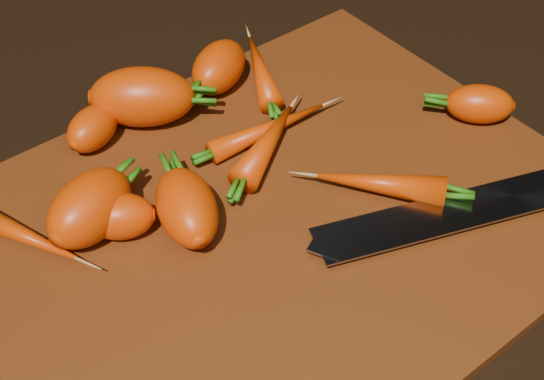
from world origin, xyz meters
TOP-DOWN VIEW (x-y plane):
  - ground at (0.00, 0.00)m, footprint 2.00×2.00m
  - cutting_board at (0.00, 0.00)m, footprint 0.50×0.40m
  - carrot_0 at (-0.13, 0.08)m, footprint 0.09×0.08m
  - carrot_1 at (-0.11, 0.06)m, footprint 0.07×0.06m
  - carrot_2 at (-0.02, 0.17)m, footprint 0.11×0.10m
  - carrot_3 at (-0.07, 0.03)m, footprint 0.07×0.09m
  - carrot_4 at (0.06, 0.17)m, footprint 0.08×0.07m
  - carrot_5 at (-0.08, 0.17)m, footprint 0.07×0.06m
  - carrot_6 at (0.22, -0.02)m, footprint 0.07×0.07m
  - carrot_7 at (0.10, 0.15)m, footprint 0.07×0.11m
  - carrot_8 at (0.05, 0.08)m, footprint 0.12×0.03m
  - carrot_9 at (0.08, -0.04)m, footprint 0.09×0.10m
  - carrot_10 at (-0.18, 0.10)m, footprint 0.07×0.11m
  - carrot_11 at (0.04, 0.06)m, footprint 0.11×0.08m
  - knife at (0.12, -0.10)m, footprint 0.35×0.15m

SIDE VIEW (x-z plane):
  - ground at x=0.00m, z-range -0.01..0.00m
  - cutting_board at x=0.00m, z-range 0.00..0.01m
  - knife at x=0.12m, z-range 0.01..0.03m
  - carrot_8 at x=0.05m, z-range 0.01..0.03m
  - carrot_7 at x=0.10m, z-range 0.01..0.04m
  - carrot_10 at x=-0.18m, z-range 0.01..0.04m
  - carrot_9 at x=0.08m, z-range 0.01..0.04m
  - carrot_11 at x=0.04m, z-range 0.01..0.04m
  - carrot_6 at x=0.22m, z-range 0.01..0.05m
  - carrot_5 at x=-0.08m, z-range 0.01..0.05m
  - carrot_1 at x=-0.11m, z-range 0.01..0.05m
  - carrot_4 at x=0.06m, z-range 0.01..0.06m
  - carrot_3 at x=-0.07m, z-range 0.01..0.06m
  - carrot_0 at x=-0.13m, z-range 0.01..0.06m
  - carrot_2 at x=-0.02m, z-range 0.01..0.07m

